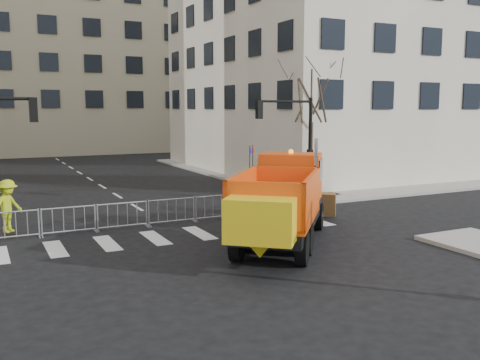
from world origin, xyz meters
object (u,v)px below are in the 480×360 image
cop_c (275,194)px  newspaper_box (229,197)px  worker (8,206)px  cop_b (312,193)px  plow_truck (282,199)px  cop_a (306,201)px

cop_c → newspaper_box: bearing=-106.2°
cop_c → worker: bearing=-56.9°
cop_b → newspaper_box: bearing=-10.4°
plow_truck → cop_c: (2.38, 4.53, -0.65)m
cop_a → worker: worker is taller
cop_b → worker: worker is taller
plow_truck → cop_c: size_ratio=4.45×
cop_a → cop_b: (1.45, 1.71, 0.01)m
worker → newspaper_box: 9.69m
cop_c → cop_b: bearing=130.0°
cop_a → cop_c: cop_c is taller
cop_a → worker: size_ratio=0.92×
cop_c → cop_a: bearing=56.7°
cop_a → cop_b: cop_b is taller
worker → newspaper_box: (9.66, 0.66, -0.46)m
cop_a → worker: bearing=-11.4°
cop_a → worker: 11.91m
cop_a → newspaper_box: size_ratio=1.69×
plow_truck → newspaper_box: bearing=31.1°
cop_b → worker: (-12.96, 1.34, 0.22)m
cop_a → cop_b: 2.25m
plow_truck → newspaper_box: plow_truck is taller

